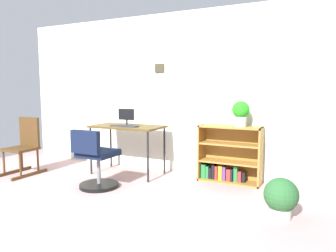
# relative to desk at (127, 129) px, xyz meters

# --- Properties ---
(ground_plane) EXTENTS (6.24, 6.24, 0.00)m
(ground_plane) POSITION_rel_desk_xyz_m (0.30, -1.65, -0.69)
(ground_plane) COLOR #AF8A8A
(wall_back) EXTENTS (5.20, 0.12, 2.47)m
(wall_back) POSITION_rel_desk_xyz_m (0.30, 0.50, 0.54)
(wall_back) COLOR silver
(wall_back) RESTS_ON ground_plane
(desk) EXTENTS (1.09, 0.59, 0.75)m
(desk) POSITION_rel_desk_xyz_m (0.00, 0.00, 0.00)
(desk) COLOR #4F3B1B
(desk) RESTS_ON ground_plane
(monitor) EXTENTS (0.27, 0.18, 0.25)m
(monitor) POSITION_rel_desk_xyz_m (-0.04, 0.04, 0.18)
(monitor) COLOR #262628
(monitor) RESTS_ON desk
(keyboard) EXTENTS (0.44, 0.12, 0.02)m
(keyboard) POSITION_rel_desk_xyz_m (0.03, -0.12, 0.07)
(keyboard) COLOR #2C2A31
(keyboard) RESTS_ON desk
(office_chair) EXTENTS (0.52, 0.55, 0.80)m
(office_chair) POSITION_rel_desk_xyz_m (0.03, -0.80, -0.35)
(office_chair) COLOR black
(office_chair) RESTS_ON ground_plane
(rocking_chair) EXTENTS (0.42, 0.64, 0.87)m
(rocking_chair) POSITION_rel_desk_xyz_m (-1.44, -0.69, -0.25)
(rocking_chair) COLOR #482F16
(rocking_chair) RESTS_ON ground_plane
(bookshelf_low) EXTENTS (0.87, 0.30, 0.80)m
(bookshelf_low) POSITION_rel_desk_xyz_m (1.51, 0.30, -0.34)
(bookshelf_low) COLOR olive
(bookshelf_low) RESTS_ON ground_plane
(potted_plant_on_shelf) EXTENTS (0.24, 0.24, 0.35)m
(potted_plant_on_shelf) POSITION_rel_desk_xyz_m (1.67, 0.25, 0.30)
(potted_plant_on_shelf) COLOR #B7B2A8
(potted_plant_on_shelf) RESTS_ON bookshelf_low
(potted_plant_floor) EXTENTS (0.35, 0.35, 0.42)m
(potted_plant_floor) POSITION_rel_desk_xyz_m (2.34, -0.76, -0.47)
(potted_plant_floor) COLOR #B7B2A8
(potted_plant_floor) RESTS_ON ground_plane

